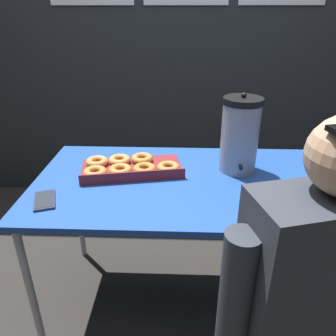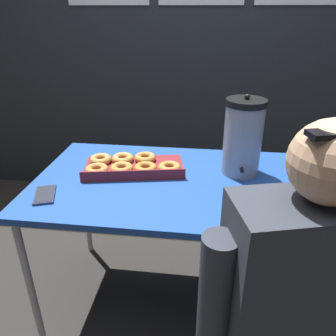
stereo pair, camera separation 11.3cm
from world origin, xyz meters
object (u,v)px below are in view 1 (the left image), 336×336
Objects in this scene: donut_box at (129,167)px; person_seated at (306,319)px; cell_phone at (45,200)px; coffee_urn at (240,135)px.

donut_box is 0.95m from person_seated.
donut_box is 0.41× the size of person_seated.
cell_phone is at bearing -147.67° from donut_box.
coffee_urn is 0.30× the size of person_seated.
coffee_urn is at bearing -6.16° from donut_box.
coffee_urn reaches higher than cell_phone.
cell_phone is (-0.82, -0.33, -0.17)m from coffee_urn.
donut_box is 1.37× the size of coffee_urn.
person_seated is (0.94, -0.40, -0.16)m from cell_phone.
donut_box is 0.54m from coffee_urn.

